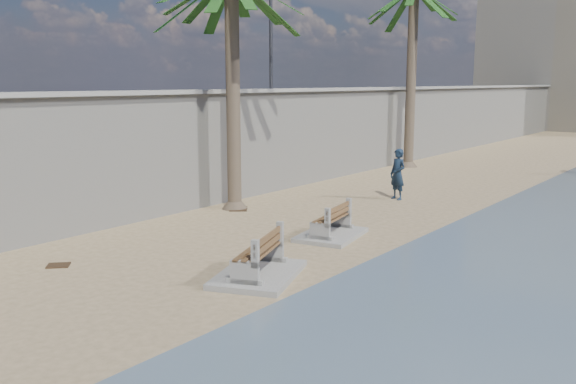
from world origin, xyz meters
The scene contains 8 objects.
ground_plane centered at (0.00, 0.00, 0.00)m, with size 140.00×140.00×0.00m, color #9B825F.
seawall centered at (-5.20, 20.00, 1.75)m, with size 0.45×70.00×3.50m, color gray.
wall_cap centered at (-5.20, 20.00, 3.55)m, with size 0.80×70.00×0.12m, color gray.
bench_near centered at (0.82, 4.32, 0.39)m, with size 2.11×2.50×0.89m.
bench_far centered at (0.19, 7.89, 0.35)m, with size 1.66×2.15×0.81m.
person_a centered at (-0.85, 13.37, 0.97)m, with size 0.70×0.47×1.93m, color #122032.
debris_c centered at (-3.93, 8.96, 0.01)m, with size 0.66×0.53×0.03m, color #382616.
debris_d centered at (-3.02, 2.30, 0.01)m, with size 0.45×0.36×0.03m, color #382616.
Camera 1 is at (8.42, -4.54, 3.84)m, focal length 38.00 mm.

